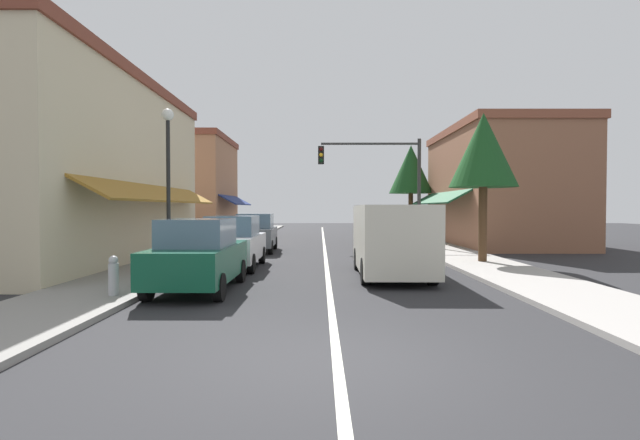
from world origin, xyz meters
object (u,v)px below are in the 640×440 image
parked_car_second_left (234,242)px  parked_car_third_left (256,233)px  traffic_signal_mast_arm (383,173)px  van_in_lane (391,238)px  tree_right_near (483,151)px  tree_right_far (411,170)px  fire_hydrant (114,276)px  street_lamp_left_near (168,164)px  parked_car_nearest_left (199,255)px

parked_car_second_left → parked_car_third_left: size_ratio=0.99×
parked_car_second_left → traffic_signal_mast_arm: size_ratio=0.74×
parked_car_second_left → van_in_lane: van_in_lane is taller
parked_car_third_left → traffic_signal_mast_arm: 7.15m
tree_right_near → tree_right_far: 13.83m
tree_right_far → fire_hydrant: size_ratio=6.99×
van_in_lane → tree_right_far: size_ratio=0.86×
parked_car_second_left → street_lamp_left_near: size_ratio=0.81×
parked_car_second_left → fire_hydrant: parked_car_second_left is taller
parked_car_third_left → van_in_lane: 9.49m
street_lamp_left_near → tree_right_near: (10.47, 2.58, 0.69)m
fire_hydrant → tree_right_near: bearing=32.8°
fire_hydrant → street_lamp_left_near: bearing=91.1°
tree_right_far → parked_car_nearest_left: bearing=-114.6°
parked_car_second_left → parked_car_nearest_left: bearing=-90.7°
parked_car_third_left → traffic_signal_mast_arm: traffic_signal_mast_arm is taller
tree_right_near → fire_hydrant: bearing=-147.2°
street_lamp_left_near → van_in_lane: bearing=-3.5°
parked_car_second_left → parked_car_third_left: (-0.06, 6.07, 0.00)m
parked_car_third_left → tree_right_far: bearing=43.5°
parked_car_third_left → street_lamp_left_near: size_ratio=0.82×
tree_right_far → street_lamp_left_near: bearing=-122.6°
parked_car_second_left → tree_right_far: tree_right_far is taller
parked_car_second_left → tree_right_near: size_ratio=0.75×
street_lamp_left_near → traffic_signal_mast_arm: bearing=51.0°
parked_car_second_left → traffic_signal_mast_arm: 10.60m
van_in_lane → fire_hydrant: van_in_lane is taller
van_in_lane → fire_hydrant: (-6.65, -3.71, -0.60)m
traffic_signal_mast_arm → parked_car_nearest_left: bearing=-116.2°
parked_car_third_left → fire_hydrant: (-1.56, -11.71, -0.33)m
tree_right_near → tree_right_far: tree_right_far is taller
parked_car_nearest_left → street_lamp_left_near: size_ratio=0.81×
traffic_signal_mast_arm → tree_right_far: 7.28m
van_in_lane → fire_hydrant: bearing=-150.1°
tree_right_near → tree_right_far: bearing=89.9°
tree_right_near → traffic_signal_mast_arm: bearing=110.4°
street_lamp_left_near → fire_hydrant: size_ratio=5.80×
fire_hydrant → parked_car_third_left: bearing=82.4°
parked_car_second_left → fire_hydrant: size_ratio=4.71×
parked_car_nearest_left → street_lamp_left_near: street_lamp_left_near is taller
traffic_signal_mast_arm → fire_hydrant: 16.14m
traffic_signal_mast_arm → fire_hydrant: size_ratio=6.36×
van_in_lane → fire_hydrant: size_ratio=5.98×
street_lamp_left_near → parked_car_second_left: bearing=41.7°
traffic_signal_mast_arm → street_lamp_left_near: bearing=-129.0°
parked_car_third_left → street_lamp_left_near: bearing=-103.6°
street_lamp_left_near → parked_car_third_left: bearing=77.8°
parked_car_nearest_left → parked_car_second_left: (0.06, 4.43, 0.00)m
van_in_lane → traffic_signal_mast_arm: traffic_signal_mast_arm is taller
parked_car_nearest_left → parked_car_second_left: 4.43m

